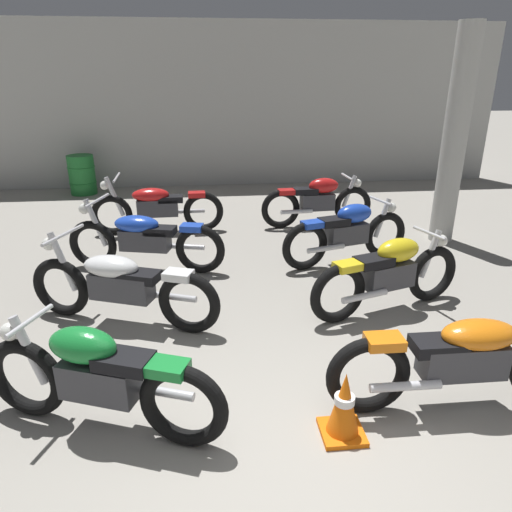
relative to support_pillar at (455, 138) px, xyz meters
The scene contains 13 objects.
ground_plane 5.83m from the support_pillar, 124.75° to the right, with size 60.00×60.00×0.00m, color gray.
back_wall 5.50m from the support_pillar, 125.55° to the left, with size 12.77×0.24×3.60m, color #B2B2AD.
support_pillar is the anchor object (origin of this frame).
motorcycle_left_row_0 6.09m from the support_pillar, 139.82° to the right, with size 1.88×0.81×0.88m.
motorcycle_left_row_1 5.30m from the support_pillar, 154.43° to the right, with size 2.07×0.97×0.97m.
motorcycle_left_row_2 4.79m from the support_pillar, behind, with size 2.13×0.79×0.97m.
motorcycle_left_row_3 4.77m from the support_pillar, 169.53° to the left, with size 2.17×0.68×0.97m.
motorcycle_right_row_0 4.44m from the support_pillar, 114.52° to the right, with size 2.17×0.68×0.97m.
motorcycle_right_row_1 3.08m from the support_pillar, 127.94° to the right, with size 1.91×0.75×0.88m.
motorcycle_right_row_2 2.28m from the support_pillar, 155.87° to the right, with size 1.93×0.72×0.88m.
motorcycle_right_row_3 2.34m from the support_pillar, 153.13° to the left, with size 1.97×0.49×0.88m.
oil_drum 7.55m from the support_pillar, 149.53° to the left, with size 0.59×0.59×0.85m.
traffic_cone 5.17m from the support_pillar, 124.12° to the right, with size 0.32×0.32×0.54m.
Camera 1 is at (-0.55, -2.24, 2.53)m, focal length 33.07 mm.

